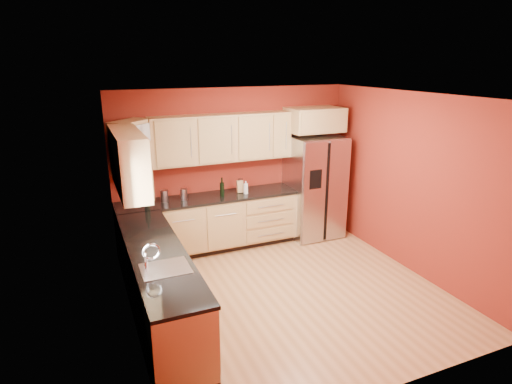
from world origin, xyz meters
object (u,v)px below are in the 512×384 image
(refrigerator, at_px, (314,187))
(canister_left, at_px, (184,194))
(wine_bottle_a, at_px, (222,187))
(knife_block, at_px, (240,186))
(soap_dispenser, at_px, (246,187))

(refrigerator, bearing_deg, canister_left, 178.14)
(wine_bottle_a, distance_m, knife_block, 0.36)
(soap_dispenser, bearing_deg, canister_left, 175.68)
(soap_dispenser, bearing_deg, refrigerator, 0.08)
(refrigerator, relative_size, wine_bottle_a, 5.68)
(knife_block, distance_m, soap_dispenser, 0.12)
(canister_left, distance_m, knife_block, 0.95)
(canister_left, relative_size, soap_dispenser, 0.84)
(knife_block, relative_size, soap_dispenser, 0.96)
(canister_left, xyz_separation_m, wine_bottle_a, (0.61, -0.07, 0.07))
(knife_block, height_order, soap_dispenser, soap_dispenser)
(canister_left, relative_size, knife_block, 0.88)
(wine_bottle_a, relative_size, soap_dispenser, 1.49)
(canister_left, bearing_deg, soap_dispenser, -4.32)
(canister_left, distance_m, wine_bottle_a, 0.61)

